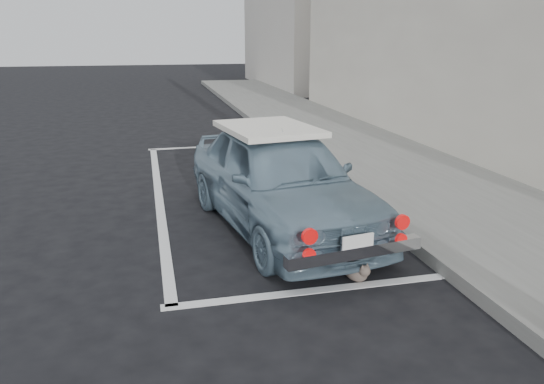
{
  "coord_description": "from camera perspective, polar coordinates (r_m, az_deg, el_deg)",
  "views": [
    {
      "loc": [
        -1.02,
        -4.87,
        2.36
      ],
      "look_at": [
        0.24,
        0.38,
        0.75
      ],
      "focal_mm": 35.0,
      "sensor_mm": 36.0,
      "label": 1
    }
  ],
  "objects": [
    {
      "name": "ground",
      "position": [
        5.5,
        -1.53,
        -8.78
      ],
      "size": [
        80.0,
        80.0,
        0.0
      ],
      "primitive_type": "plane",
      "color": "black",
      "rests_on": "ground"
    },
    {
      "name": "pline_side",
      "position": [
        8.21,
        -12.09,
        -0.44
      ],
      "size": [
        0.12,
        7.0,
        0.01
      ],
      "primitive_type": "cube",
      "color": "silver",
      "rests_on": "ground"
    },
    {
      "name": "retro_coupe",
      "position": [
        6.57,
        0.84,
        1.5
      ],
      "size": [
        2.06,
        3.94,
        1.28
      ],
      "rotation": [
        0.0,
        0.0,
        0.15
      ],
      "color": "#6E8B9E",
      "rests_on": "ground"
    },
    {
      "name": "pline_front",
      "position": [
        11.71,
        -5.78,
        4.92
      ],
      "size": [
        3.0,
        0.12,
        0.01
      ],
      "primitive_type": "cube",
      "color": "silver",
      "rests_on": "ground"
    },
    {
      "name": "cat",
      "position": [
        5.38,
        9.1,
        -8.38
      ],
      "size": [
        0.27,
        0.42,
        0.23
      ],
      "rotation": [
        0.0,
        0.0,
        0.31
      ],
      "color": "#726457",
      "rests_on": "ground"
    },
    {
      "name": "sidewalk",
      "position": [
        8.38,
        17.37,
        0.01
      ],
      "size": [
        2.8,
        40.0,
        0.15
      ],
      "primitive_type": "cube",
      "color": "slate",
      "rests_on": "ground"
    },
    {
      "name": "pline_rear",
      "position": [
        5.19,
        5.14,
        -10.46
      ],
      "size": [
        3.0,
        0.12,
        0.01
      ],
      "primitive_type": "cube",
      "color": "silver",
      "rests_on": "ground"
    }
  ]
}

